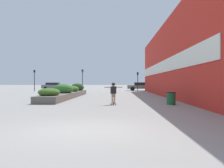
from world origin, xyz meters
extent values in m
plane|color=gray|center=(0.00, 0.00, 0.00)|extent=(300.00, 300.00, 0.00)
cube|color=red|center=(6.01, 16.70, 3.77)|extent=(0.60, 39.28, 7.54)
cube|color=silver|center=(5.67, 20.08, 3.10)|extent=(0.06, 32.53, 1.20)
cube|color=#605B54|center=(-3.90, 16.47, 0.26)|extent=(1.68, 15.43, 0.51)
ellipsoid|color=#3D6623|center=(-3.98, 10.41, 0.75)|extent=(1.59, 1.62, 0.63)
ellipsoid|color=#33702D|center=(-3.90, 14.80, 0.86)|extent=(1.83, 1.52, 0.94)
ellipsoid|color=#3D6623|center=(-3.97, 18.69, 0.78)|extent=(1.68, 1.79, 0.72)
ellipsoid|color=#234C1E|center=(-3.88, 22.17, 0.88)|extent=(1.59, 1.30, 0.98)
cube|color=black|center=(0.73, 8.84, 0.09)|extent=(0.42, 0.65, 0.01)
cylinder|color=beige|center=(0.57, 9.01, 0.03)|extent=(0.08, 0.08, 0.06)
cylinder|color=beige|center=(0.74, 9.07, 0.03)|extent=(0.08, 0.08, 0.06)
cylinder|color=beige|center=(0.73, 8.60, 0.03)|extent=(0.08, 0.08, 0.06)
cylinder|color=beige|center=(0.90, 8.67, 0.03)|extent=(0.08, 0.08, 0.06)
cylinder|color=tan|center=(0.66, 8.81, 0.41)|extent=(0.15, 0.15, 0.62)
cylinder|color=tan|center=(0.80, 8.86, 0.41)|extent=(0.15, 0.15, 0.62)
cube|color=gray|center=(0.73, 8.84, 0.61)|extent=(0.27, 0.25, 0.22)
cube|color=black|center=(0.73, 8.84, 0.96)|extent=(0.39, 0.29, 0.48)
cylinder|color=tan|center=(0.36, 8.69, 1.15)|extent=(0.46, 0.24, 0.08)
cylinder|color=tan|center=(1.11, 8.99, 1.15)|extent=(0.46, 0.24, 0.08)
sphere|color=tan|center=(0.73, 8.84, 1.30)|extent=(0.20, 0.20, 0.20)
sphere|color=black|center=(0.73, 8.84, 1.34)|extent=(0.23, 0.23, 0.23)
cylinder|color=#1E5B33|center=(4.51, 8.86, 0.39)|extent=(0.57, 0.57, 0.77)
cylinder|color=black|center=(4.51, 8.86, 0.80)|extent=(0.60, 0.60, 0.05)
cube|color=black|center=(12.74, 39.21, 0.70)|extent=(4.22, 1.74, 0.68)
cube|color=black|center=(12.57, 39.21, 1.30)|extent=(2.32, 1.53, 0.53)
cylinder|color=black|center=(14.04, 40.04, 0.36)|extent=(0.71, 0.22, 0.71)
cylinder|color=black|center=(14.04, 38.38, 0.36)|extent=(0.71, 0.22, 0.71)
cylinder|color=black|center=(11.43, 40.04, 0.36)|extent=(0.71, 0.22, 0.71)
cylinder|color=black|center=(11.43, 38.38, 0.36)|extent=(0.71, 0.22, 0.71)
cube|color=slate|center=(-11.65, 40.96, 0.67)|extent=(4.40, 1.85, 0.69)
cube|color=black|center=(-11.83, 40.96, 1.24)|extent=(2.42, 1.63, 0.45)
cylinder|color=black|center=(-10.29, 41.84, 0.33)|extent=(0.65, 0.22, 0.65)
cylinder|color=black|center=(-10.29, 40.08, 0.33)|extent=(0.65, 0.22, 0.65)
cylinder|color=black|center=(-13.02, 41.84, 0.33)|extent=(0.65, 0.22, 0.65)
cylinder|color=black|center=(-13.02, 40.08, 0.33)|extent=(0.65, 0.22, 0.65)
cube|color=slate|center=(5.01, 37.75, 0.67)|extent=(4.69, 1.77, 0.62)
cube|color=black|center=(5.20, 37.75, 1.24)|extent=(2.58, 1.56, 0.52)
cylinder|color=black|center=(3.56, 36.91, 0.36)|extent=(0.71, 0.22, 0.71)
cylinder|color=black|center=(3.56, 38.59, 0.36)|extent=(0.71, 0.22, 0.71)
cylinder|color=black|center=(6.47, 36.91, 0.36)|extent=(0.71, 0.22, 0.71)
cylinder|color=black|center=(6.47, 38.59, 0.36)|extent=(0.71, 0.22, 0.71)
cylinder|color=black|center=(-4.96, 33.89, 1.60)|extent=(0.11, 0.11, 3.20)
cube|color=black|center=(-4.96, 33.89, 3.43)|extent=(0.28, 0.20, 0.45)
sphere|color=#2D2823|center=(-4.96, 33.77, 3.58)|extent=(0.15, 0.15, 0.15)
sphere|color=#2D2823|center=(-4.96, 33.77, 3.43)|extent=(0.15, 0.15, 0.15)
sphere|color=green|center=(-4.96, 33.77, 3.28)|extent=(0.15, 0.15, 0.15)
cylinder|color=black|center=(4.30, 34.56, 1.37)|extent=(0.11, 0.11, 2.75)
cube|color=black|center=(4.30, 34.56, 2.97)|extent=(0.28, 0.20, 0.45)
sphere|color=#2D2823|center=(4.30, 34.44, 3.12)|extent=(0.15, 0.15, 0.15)
sphere|color=#2D2823|center=(4.30, 34.44, 2.97)|extent=(0.15, 0.15, 0.15)
sphere|color=green|center=(4.30, 34.44, 2.82)|extent=(0.15, 0.15, 0.15)
cylinder|color=black|center=(-13.10, 34.03, 1.56)|extent=(0.11, 0.11, 3.12)
cube|color=black|center=(-13.10, 34.03, 3.34)|extent=(0.28, 0.20, 0.45)
sphere|color=#2D2823|center=(-13.10, 33.91, 3.49)|extent=(0.15, 0.15, 0.15)
sphere|color=#2D2823|center=(-13.10, 33.91, 3.34)|extent=(0.15, 0.15, 0.15)
sphere|color=green|center=(-13.10, 33.91, 3.19)|extent=(0.15, 0.15, 0.15)
camera|label=1|loc=(1.08, -7.54, 1.45)|focal=40.00mm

